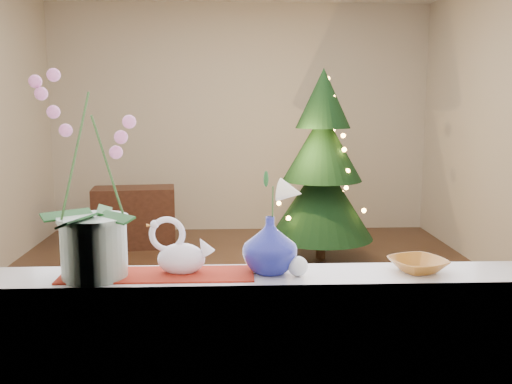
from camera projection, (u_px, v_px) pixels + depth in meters
ground at (246, 297)px, 4.57m from camera, size 5.00×5.00×0.00m
wall_back at (240, 119)px, 6.83m from camera, size 4.50×0.10×2.70m
wall_front at (264, 161)px, 1.90m from camera, size 4.50×0.10×2.70m
windowsill at (261, 279)px, 2.10m from camera, size 2.20×0.26×0.04m
window_frame at (263, 54)px, 1.87m from camera, size 2.22×0.06×1.60m
runner at (158, 275)px, 2.08m from camera, size 0.70×0.20×0.01m
orchid_pot at (91, 176)px, 1.99m from camera, size 0.26×0.26×0.74m
swan at (181, 247)px, 2.08m from camera, size 0.25×0.14×0.20m
blue_vase at (270, 241)px, 2.09m from camera, size 0.28×0.28×0.24m
lily at (270, 184)px, 2.06m from camera, size 0.13×0.08×0.18m
paperweight at (298, 266)px, 2.06m from camera, size 0.08×0.08×0.07m
amber_dish at (418, 266)px, 2.12m from camera, size 0.22×0.22×0.04m
xmas_tree at (322, 165)px, 5.57m from camera, size 1.16×1.16×1.87m
side_table at (134, 217)px, 6.14m from camera, size 0.90×0.52×0.65m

